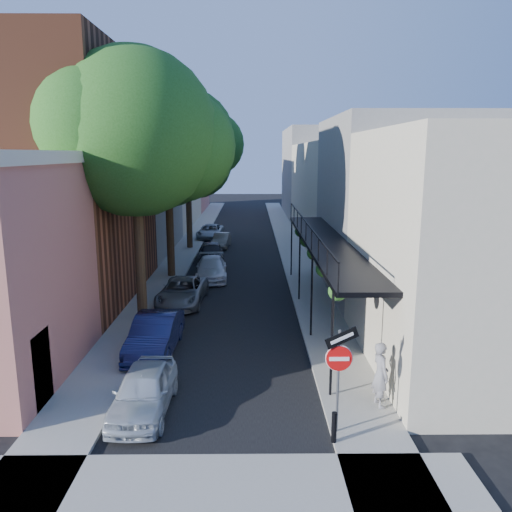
{
  "coord_description": "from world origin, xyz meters",
  "views": [
    {
      "loc": [
        0.95,
        -10.78,
        7.21
      ],
      "look_at": [
        1.14,
        10.61,
        2.8
      ],
      "focal_mm": 35.0,
      "sensor_mm": 36.0,
      "label": 1
    }
  ],
  "objects_px": {
    "parked_car_b": "(155,334)",
    "parked_car_d": "(211,268)",
    "bollard": "(334,427)",
    "oak_near": "(146,137)",
    "oak_mid": "(175,156)",
    "parked_car_g": "(210,232)",
    "parked_car_f": "(221,240)",
    "parked_car_c": "(182,292)",
    "oak_far": "(193,139)",
    "pedestrian": "(380,374)",
    "sign_post": "(339,363)",
    "parked_car_e": "(211,252)",
    "parked_car_a": "(144,391)"
  },
  "relations": [
    {
      "from": "oak_near",
      "to": "parked_car_g",
      "type": "distance_m",
      "value": 22.68
    },
    {
      "from": "parked_car_b",
      "to": "parked_car_d",
      "type": "xyz_separation_m",
      "value": [
        1.2,
        11.01,
        -0.07
      ]
    },
    {
      "from": "oak_near",
      "to": "parked_car_c",
      "type": "relative_size",
      "value": 2.56
    },
    {
      "from": "oak_near",
      "to": "pedestrian",
      "type": "height_order",
      "value": "oak_near"
    },
    {
      "from": "parked_car_d",
      "to": "oak_far",
      "type": "bearing_deg",
      "value": 97.59
    },
    {
      "from": "sign_post",
      "to": "parked_car_e",
      "type": "relative_size",
      "value": 0.74
    },
    {
      "from": "oak_mid",
      "to": "pedestrian",
      "type": "distance_m",
      "value": 18.78
    },
    {
      "from": "parked_car_d",
      "to": "parked_car_f",
      "type": "relative_size",
      "value": 1.27
    },
    {
      "from": "bollard",
      "to": "oak_far",
      "type": "relative_size",
      "value": 0.07
    },
    {
      "from": "parked_car_b",
      "to": "parked_car_e",
      "type": "xyz_separation_m",
      "value": [
        0.83,
        15.49,
        -0.01
      ]
    },
    {
      "from": "sign_post",
      "to": "oak_near",
      "type": "bearing_deg",
      "value": 125.09
    },
    {
      "from": "oak_far",
      "to": "parked_car_c",
      "type": "relative_size",
      "value": 2.67
    },
    {
      "from": "parked_car_a",
      "to": "oak_far",
      "type": "bearing_deg",
      "value": 93.7
    },
    {
      "from": "oak_near",
      "to": "oak_mid",
      "type": "relative_size",
      "value": 1.12
    },
    {
      "from": "bollard",
      "to": "parked_car_b",
      "type": "xyz_separation_m",
      "value": [
        -5.6,
        6.07,
        0.18
      ]
    },
    {
      "from": "parked_car_f",
      "to": "oak_mid",
      "type": "bearing_deg",
      "value": -98.13
    },
    {
      "from": "oak_far",
      "to": "pedestrian",
      "type": "bearing_deg",
      "value": -72.3
    },
    {
      "from": "oak_near",
      "to": "parked_car_b",
      "type": "bearing_deg",
      "value": -78.26
    },
    {
      "from": "parked_car_b",
      "to": "parked_car_d",
      "type": "distance_m",
      "value": 11.07
    },
    {
      "from": "oak_near",
      "to": "parked_car_f",
      "type": "height_order",
      "value": "oak_near"
    },
    {
      "from": "parked_car_g",
      "to": "parked_car_b",
      "type": "bearing_deg",
      "value": -86.42
    },
    {
      "from": "sign_post",
      "to": "parked_car_f",
      "type": "bearing_deg",
      "value": 99.72
    },
    {
      "from": "bollard",
      "to": "parked_car_d",
      "type": "distance_m",
      "value": 17.63
    },
    {
      "from": "parked_car_c",
      "to": "parked_car_d",
      "type": "bearing_deg",
      "value": 81.34
    },
    {
      "from": "oak_mid",
      "to": "pedestrian",
      "type": "xyz_separation_m",
      "value": [
        8.02,
        -15.89,
        -5.99
      ]
    },
    {
      "from": "sign_post",
      "to": "oak_near",
      "type": "relative_size",
      "value": 0.26
    },
    {
      "from": "bollard",
      "to": "parked_car_e",
      "type": "bearing_deg",
      "value": 102.49
    },
    {
      "from": "parked_car_a",
      "to": "parked_car_b",
      "type": "distance_m",
      "value": 4.34
    },
    {
      "from": "parked_car_a",
      "to": "parked_car_g",
      "type": "bearing_deg",
      "value": 91.8
    },
    {
      "from": "sign_post",
      "to": "pedestrian",
      "type": "relative_size",
      "value": 1.57
    },
    {
      "from": "oak_mid",
      "to": "sign_post",
      "type": "bearing_deg",
      "value": -69.14
    },
    {
      "from": "sign_post",
      "to": "parked_car_e",
      "type": "bearing_deg",
      "value": 103.17
    },
    {
      "from": "oak_near",
      "to": "parked_car_f",
      "type": "distance_m",
      "value": 18.9
    },
    {
      "from": "parked_car_b",
      "to": "parked_car_g",
      "type": "bearing_deg",
      "value": 91.83
    },
    {
      "from": "bollard",
      "to": "pedestrian",
      "type": "relative_size",
      "value": 0.42
    },
    {
      "from": "parked_car_f",
      "to": "parked_car_d",
      "type": "bearing_deg",
      "value": -85.95
    },
    {
      "from": "sign_post",
      "to": "parked_car_a",
      "type": "bearing_deg",
      "value": 166.22
    },
    {
      "from": "sign_post",
      "to": "parked_car_e",
      "type": "xyz_separation_m",
      "value": [
        -4.93,
        21.08,
        -1.35
      ]
    },
    {
      "from": "oak_near",
      "to": "parked_car_e",
      "type": "distance_m",
      "value": 13.91
    },
    {
      "from": "oak_mid",
      "to": "parked_car_g",
      "type": "distance_m",
      "value": 14.98
    },
    {
      "from": "oak_far",
      "to": "parked_car_g",
      "type": "bearing_deg",
      "value": 80.4
    },
    {
      "from": "bollard",
      "to": "oak_near",
      "type": "height_order",
      "value": "oak_near"
    },
    {
      "from": "parked_car_b",
      "to": "oak_mid",
      "type": "bearing_deg",
      "value": 95.84
    },
    {
      "from": "bollard",
      "to": "parked_car_f",
      "type": "height_order",
      "value": "parked_car_f"
    },
    {
      "from": "parked_car_c",
      "to": "parked_car_g",
      "type": "bearing_deg",
      "value": 93.56
    },
    {
      "from": "bollard",
      "to": "parked_car_e",
      "type": "relative_size",
      "value": 0.2
    },
    {
      "from": "sign_post",
      "to": "bollard",
      "type": "bearing_deg",
      "value": -108.56
    },
    {
      "from": "parked_car_a",
      "to": "parked_car_d",
      "type": "height_order",
      "value": "parked_car_a"
    },
    {
      "from": "parked_car_c",
      "to": "bollard",
      "type": "bearing_deg",
      "value": -62.91
    },
    {
      "from": "parked_car_c",
      "to": "parked_car_g",
      "type": "relative_size",
      "value": 1.03
    }
  ]
}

